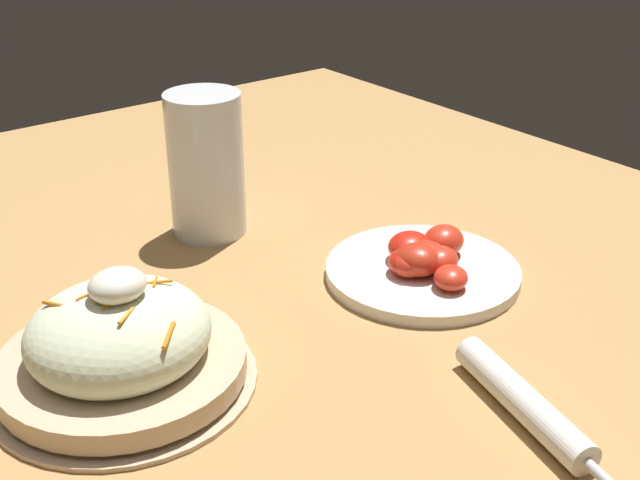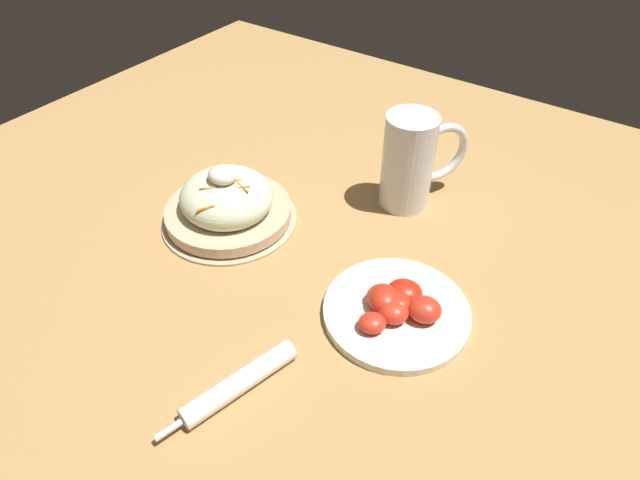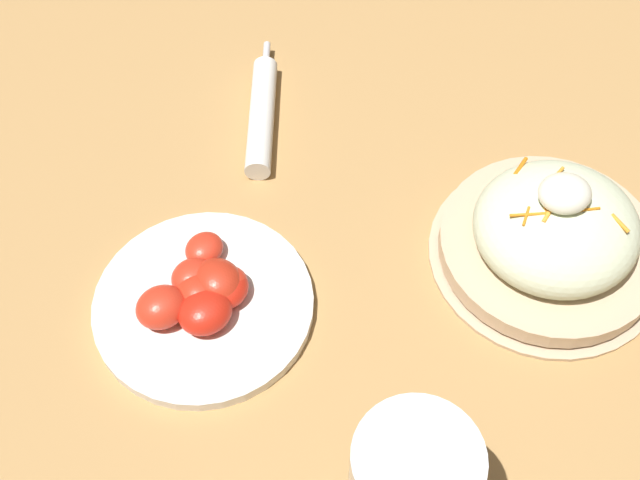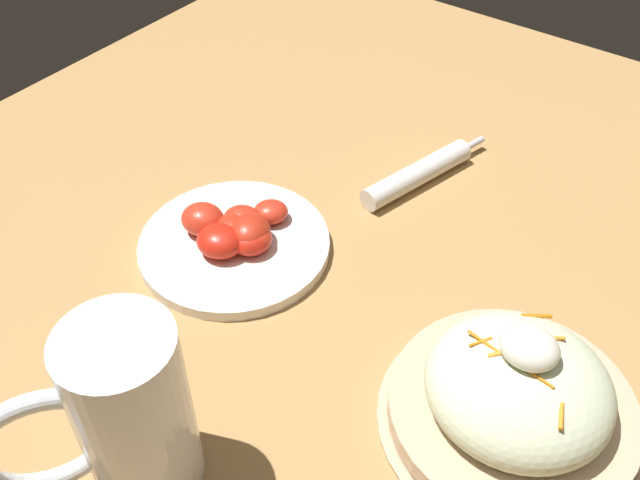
# 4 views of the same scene
# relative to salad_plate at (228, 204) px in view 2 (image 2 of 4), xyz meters

# --- Properties ---
(ground_plane) EXTENTS (1.43, 1.43, 0.00)m
(ground_plane) POSITION_rel_salad_plate_xyz_m (-0.09, -0.02, -0.04)
(ground_plane) COLOR #B2844C
(salad_plate) EXTENTS (0.23, 0.23, 0.11)m
(salad_plate) POSITION_rel_salad_plate_xyz_m (0.00, 0.00, 0.00)
(salad_plate) COLOR #D1B28E
(salad_plate) RESTS_ON ground_plane
(beer_mug) EXTENTS (0.11, 0.15, 0.17)m
(beer_mug) POSITION_rel_salad_plate_xyz_m (-0.22, -0.22, 0.04)
(beer_mug) COLOR white
(beer_mug) RESTS_ON ground_plane
(napkin_roll) EXTENTS (0.07, 0.19, 0.03)m
(napkin_roll) POSITION_rel_salad_plate_xyz_m (-0.24, 0.24, -0.02)
(napkin_roll) COLOR white
(napkin_roll) RESTS_ON ground_plane
(tomato_plate) EXTENTS (0.21, 0.21, 0.05)m
(tomato_plate) POSITION_rel_salad_plate_xyz_m (-0.34, 0.02, -0.02)
(tomato_plate) COLOR white
(tomato_plate) RESTS_ON ground_plane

